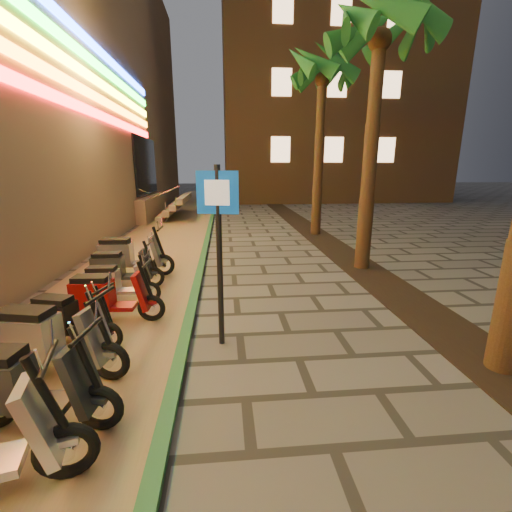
{
  "coord_description": "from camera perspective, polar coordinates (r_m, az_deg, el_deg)",
  "views": [
    {
      "loc": [
        -0.21,
        -1.92,
        2.74
      ],
      "look_at": [
        0.34,
        3.98,
        1.2
      ],
      "focal_mm": 24.0,
      "sensor_mm": 36.0,
      "label": 1
    }
  ],
  "objects": [
    {
      "name": "pedestrian_sign",
      "position": [
        5.09,
        -6.23,
        3.83
      ],
      "size": [
        0.61,
        0.16,
        2.78
      ],
      "rotation": [
        0.0,
        0.0,
        -0.21
      ],
      "color": "black",
      "rests_on": "ground"
    },
    {
      "name": "scooter_9",
      "position": [
        6.19,
        -28.85,
        -9.1
      ],
      "size": [
        1.45,
        0.75,
        1.03
      ],
      "rotation": [
        0.0,
        0.0,
        -0.29
      ],
      "color": "black",
      "rests_on": "ground"
    },
    {
      "name": "scooter_11",
      "position": [
        7.6,
        -22.55,
        -4.12
      ],
      "size": [
        1.47,
        0.51,
        1.04
      ],
      "rotation": [
        0.0,
        0.0,
        -0.02
      ],
      "color": "black",
      "rests_on": "ground"
    },
    {
      "name": "scooter_10",
      "position": [
        6.74,
        -23.56,
        -6.14
      ],
      "size": [
        1.62,
        0.57,
        1.14
      ],
      "rotation": [
        0.0,
        0.0,
        -0.05
      ],
      "color": "black",
      "rests_on": "ground"
    },
    {
      "name": "scooter_12",
      "position": [
        8.48,
        -21.82,
        -1.9
      ],
      "size": [
        1.59,
        0.56,
        1.13
      ],
      "rotation": [
        0.0,
        0.0,
        0.01
      ],
      "color": "black",
      "rests_on": "ground"
    },
    {
      "name": "palm_c",
      "position": [
        10.15,
        19.94,
        30.9
      ],
      "size": [
        2.97,
        3.02,
        6.91
      ],
      "color": "#472D19",
      "rests_on": "ground"
    },
    {
      "name": "green_curb",
      "position": [
        12.24,
        -8.39,
        1.72
      ],
      "size": [
        0.18,
        60.0,
        0.1
      ],
      "primitive_type": "cube",
      "color": "#246133",
      "rests_on": "ground"
    },
    {
      "name": "scooter_8",
      "position": [
        5.4,
        -31.41,
        -11.76
      ],
      "size": [
        1.77,
        0.8,
        1.25
      ],
      "rotation": [
        0.0,
        0.0,
        -0.2
      ],
      "color": "black",
      "rests_on": "ground"
    },
    {
      "name": "palm_d",
      "position": [
        14.79,
        10.96,
        26.84
      ],
      "size": [
        2.97,
        3.02,
        7.16
      ],
      "color": "#472D19",
      "rests_on": "ground"
    },
    {
      "name": "scooter_13",
      "position": [
        9.32,
        -20.57,
        0.12
      ],
      "size": [
        1.84,
        0.65,
        1.3
      ],
      "rotation": [
        0.0,
        0.0,
        -0.01
      ],
      "color": "black",
      "rests_on": "ground"
    },
    {
      "name": "parking_strip",
      "position": [
        12.46,
        -16.21,
        1.3
      ],
      "size": [
        3.4,
        60.0,
        0.01
      ],
      "primitive_type": "cube",
      "color": "#8C7251",
      "rests_on": "ground"
    },
    {
      "name": "scooter_7",
      "position": [
        4.57,
        -34.75,
        -17.31
      ],
      "size": [
        1.72,
        0.66,
        1.21
      ],
      "rotation": [
        0.0,
        0.0,
        -0.11
      ],
      "color": "black",
      "rests_on": "ground"
    },
    {
      "name": "apartment_block",
      "position": [
        36.48,
        11.0,
        29.85
      ],
      "size": [
        18.0,
        16.06,
        25.0
      ],
      "color": "brown",
      "rests_on": "ground"
    },
    {
      "name": "planting_strip",
      "position": [
        8.36,
        22.29,
        -5.63
      ],
      "size": [
        1.2,
        40.0,
        0.02
      ],
      "primitive_type": "cube",
      "color": "black",
      "rests_on": "ground"
    }
  ]
}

